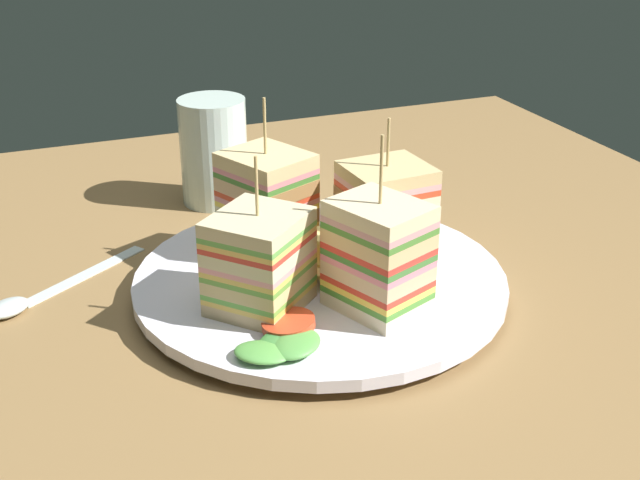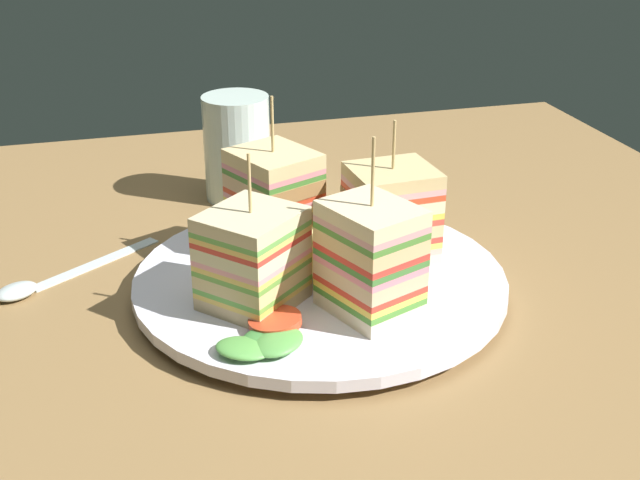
{
  "view_description": "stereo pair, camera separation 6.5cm",
  "coord_description": "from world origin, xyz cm",
  "px_view_note": "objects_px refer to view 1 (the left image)",
  "views": [
    {
      "loc": [
        54.6,
        -21.72,
        32.37
      ],
      "look_at": [
        0.0,
        0.0,
        4.71
      ],
      "focal_mm": 47.01,
      "sensor_mm": 36.0,
      "label": 1
    },
    {
      "loc": [
        56.66,
        -15.57,
        32.37
      ],
      "look_at": [
        0.0,
        0.0,
        4.71
      ],
      "focal_mm": 47.01,
      "sensor_mm": 36.0,
      "label": 2
    }
  ],
  "objects_px": {
    "sandwich_wedge_3": "(267,202)",
    "chip_pile": "(333,258)",
    "drinking_glass": "(214,158)",
    "plate": "(320,282)",
    "sandwich_wedge_0": "(259,262)",
    "sandwich_wedge_1": "(378,257)",
    "sandwich_wedge_2": "(385,210)",
    "spoon": "(33,297)"
  },
  "relations": [
    {
      "from": "sandwich_wedge_3",
      "to": "chip_pile",
      "type": "distance_m",
      "value": 0.08
    },
    {
      "from": "chip_pile",
      "to": "drinking_glass",
      "type": "xyz_separation_m",
      "value": [
        -0.22,
        -0.03,
        0.01
      ]
    },
    {
      "from": "plate",
      "to": "chip_pile",
      "type": "relative_size",
      "value": 3.95
    },
    {
      "from": "plate",
      "to": "drinking_glass",
      "type": "distance_m",
      "value": 0.22
    },
    {
      "from": "sandwich_wedge_0",
      "to": "sandwich_wedge_1",
      "type": "relative_size",
      "value": 0.88
    },
    {
      "from": "plate",
      "to": "sandwich_wedge_2",
      "type": "bearing_deg",
      "value": 104.71
    },
    {
      "from": "sandwich_wedge_2",
      "to": "spoon",
      "type": "relative_size",
      "value": 0.84
    },
    {
      "from": "sandwich_wedge_1",
      "to": "sandwich_wedge_3",
      "type": "xyz_separation_m",
      "value": [
        -0.13,
        -0.04,
        0.0
      ]
    },
    {
      "from": "sandwich_wedge_0",
      "to": "drinking_glass",
      "type": "relative_size",
      "value": 1.11
    },
    {
      "from": "plate",
      "to": "sandwich_wedge_1",
      "type": "xyz_separation_m",
      "value": [
        0.06,
        0.02,
        0.05
      ]
    },
    {
      "from": "plate",
      "to": "sandwich_wedge_3",
      "type": "relative_size",
      "value": 2.28
    },
    {
      "from": "plate",
      "to": "sandwich_wedge_3",
      "type": "height_order",
      "value": "sandwich_wedge_3"
    },
    {
      "from": "sandwich_wedge_0",
      "to": "chip_pile",
      "type": "distance_m",
      "value": 0.08
    },
    {
      "from": "plate",
      "to": "spoon",
      "type": "bearing_deg",
      "value": -108.46
    },
    {
      "from": "sandwich_wedge_3",
      "to": "drinking_glass",
      "type": "distance_m",
      "value": 0.16
    },
    {
      "from": "sandwich_wedge_2",
      "to": "sandwich_wedge_3",
      "type": "distance_m",
      "value": 0.1
    },
    {
      "from": "sandwich_wedge_0",
      "to": "sandwich_wedge_2",
      "type": "relative_size",
      "value": 1.0
    },
    {
      "from": "sandwich_wedge_1",
      "to": "chip_pile",
      "type": "distance_m",
      "value": 0.06
    },
    {
      "from": "sandwich_wedge_3",
      "to": "chip_pile",
      "type": "xyz_separation_m",
      "value": [
        0.07,
        0.03,
        -0.03
      ]
    },
    {
      "from": "drinking_glass",
      "to": "plate",
      "type": "bearing_deg",
      "value": 6.66
    },
    {
      "from": "sandwich_wedge_1",
      "to": "drinking_glass",
      "type": "distance_m",
      "value": 0.29
    },
    {
      "from": "sandwich_wedge_2",
      "to": "spoon",
      "type": "bearing_deg",
      "value": -14.45
    },
    {
      "from": "sandwich_wedge_1",
      "to": "sandwich_wedge_0",
      "type": "bearing_deg",
      "value": 45.07
    },
    {
      "from": "plate",
      "to": "sandwich_wedge_1",
      "type": "height_order",
      "value": "sandwich_wedge_1"
    },
    {
      "from": "plate",
      "to": "sandwich_wedge_0",
      "type": "distance_m",
      "value": 0.08
    },
    {
      "from": "sandwich_wedge_0",
      "to": "spoon",
      "type": "bearing_deg",
      "value": 105.08
    },
    {
      "from": "sandwich_wedge_1",
      "to": "spoon",
      "type": "distance_m",
      "value": 0.27
    },
    {
      "from": "spoon",
      "to": "drinking_glass",
      "type": "bearing_deg",
      "value": -176.08
    },
    {
      "from": "sandwich_wedge_2",
      "to": "sandwich_wedge_3",
      "type": "bearing_deg",
      "value": -31.25
    },
    {
      "from": "sandwich_wedge_1",
      "to": "chip_pile",
      "type": "bearing_deg",
      "value": -12.11
    },
    {
      "from": "sandwich_wedge_3",
      "to": "spoon",
      "type": "distance_m",
      "value": 0.2
    },
    {
      "from": "plate",
      "to": "spoon",
      "type": "relative_size",
      "value": 2.12
    },
    {
      "from": "spoon",
      "to": "drinking_glass",
      "type": "height_order",
      "value": "drinking_glass"
    },
    {
      "from": "sandwich_wedge_0",
      "to": "plate",
      "type": "bearing_deg",
      "value": -14.72
    },
    {
      "from": "sandwich_wedge_2",
      "to": "chip_pile",
      "type": "distance_m",
      "value": 0.06
    },
    {
      "from": "sandwich_wedge_2",
      "to": "drinking_glass",
      "type": "bearing_deg",
      "value": -69.44
    },
    {
      "from": "plate",
      "to": "sandwich_wedge_1",
      "type": "distance_m",
      "value": 0.08
    },
    {
      "from": "sandwich_wedge_2",
      "to": "sandwich_wedge_3",
      "type": "xyz_separation_m",
      "value": [
        -0.05,
        -0.09,
        0.0
      ]
    },
    {
      "from": "plate",
      "to": "sandwich_wedge_2",
      "type": "relative_size",
      "value": 2.53
    },
    {
      "from": "sandwich_wedge_0",
      "to": "chip_pile",
      "type": "relative_size",
      "value": 1.56
    },
    {
      "from": "sandwich_wedge_1",
      "to": "sandwich_wedge_3",
      "type": "bearing_deg",
      "value": -3.73
    },
    {
      "from": "sandwich_wedge_1",
      "to": "sandwich_wedge_2",
      "type": "bearing_deg",
      "value": -51.08
    }
  ]
}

